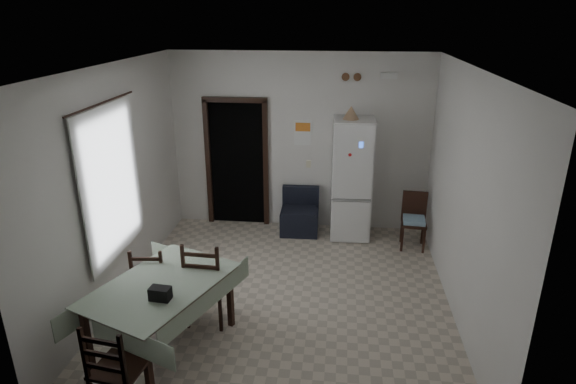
% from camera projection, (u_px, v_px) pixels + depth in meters
% --- Properties ---
extents(ground, '(4.50, 4.50, 0.00)m').
position_uv_depth(ground, '(284.00, 295.00, 6.27)').
color(ground, '#BDAF9A').
rests_on(ground, ground).
extents(ceiling, '(4.20, 4.50, 0.02)m').
position_uv_depth(ceiling, '(283.00, 67.00, 5.24)').
color(ceiling, white).
rests_on(ceiling, ground).
extents(wall_back, '(4.20, 0.02, 2.90)m').
position_uv_depth(wall_back, '(300.00, 143.00, 7.85)').
color(wall_back, silver).
rests_on(wall_back, ground).
extents(wall_front, '(4.20, 0.02, 2.90)m').
position_uv_depth(wall_front, '(249.00, 294.00, 3.66)').
color(wall_front, silver).
rests_on(wall_front, ground).
extents(wall_left, '(0.02, 4.50, 2.90)m').
position_uv_depth(wall_left, '(116.00, 185.00, 5.97)').
color(wall_left, silver).
rests_on(wall_left, ground).
extents(wall_right, '(0.02, 4.50, 2.90)m').
position_uv_depth(wall_right, '(464.00, 198.00, 5.54)').
color(wall_right, silver).
rests_on(wall_right, ground).
extents(doorway, '(1.06, 0.52, 2.22)m').
position_uv_depth(doorway, '(240.00, 160.00, 8.28)').
color(doorway, black).
rests_on(doorway, ground).
extents(window_recess, '(0.10, 1.20, 1.60)m').
position_uv_depth(window_recess, '(103.00, 182.00, 5.75)').
color(window_recess, silver).
rests_on(window_recess, ground).
extents(curtain, '(0.02, 1.45, 1.85)m').
position_uv_depth(curtain, '(112.00, 182.00, 5.74)').
color(curtain, silver).
rests_on(curtain, ground).
extents(curtain_rod, '(0.02, 1.60, 0.02)m').
position_uv_depth(curtain_rod, '(102.00, 103.00, 5.40)').
color(curtain_rod, black).
rests_on(curtain_rod, ground).
extents(calendar, '(0.28, 0.02, 0.40)m').
position_uv_depth(calendar, '(303.00, 133.00, 7.77)').
color(calendar, white).
rests_on(calendar, ground).
extents(calendar_image, '(0.24, 0.01, 0.14)m').
position_uv_depth(calendar_image, '(303.00, 127.00, 7.73)').
color(calendar_image, orange).
rests_on(calendar_image, ground).
extents(light_switch, '(0.08, 0.02, 0.12)m').
position_uv_depth(light_switch, '(309.00, 164.00, 7.94)').
color(light_switch, beige).
rests_on(light_switch, ground).
extents(vent_left, '(0.12, 0.03, 0.12)m').
position_uv_depth(vent_left, '(346.00, 77.00, 7.38)').
color(vent_left, brown).
rests_on(vent_left, ground).
extents(vent_right, '(0.12, 0.03, 0.12)m').
position_uv_depth(vent_right, '(357.00, 77.00, 7.36)').
color(vent_right, brown).
rests_on(vent_right, ground).
extents(emergency_light, '(0.25, 0.07, 0.09)m').
position_uv_depth(emergency_light, '(389.00, 76.00, 7.28)').
color(emergency_light, white).
rests_on(emergency_light, ground).
extents(fridge, '(0.65, 0.65, 1.94)m').
position_uv_depth(fridge, '(352.00, 179.00, 7.63)').
color(fridge, silver).
rests_on(fridge, ground).
extents(tan_cone, '(0.27, 0.27, 0.20)m').
position_uv_depth(tan_cone, '(351.00, 112.00, 7.23)').
color(tan_cone, '#A5805B').
rests_on(tan_cone, fridge).
extents(navy_seat, '(0.62, 0.60, 0.74)m').
position_uv_depth(navy_seat, '(300.00, 212.00, 7.93)').
color(navy_seat, black).
rests_on(navy_seat, ground).
extents(corner_chair, '(0.40, 0.40, 0.87)m').
position_uv_depth(corner_chair, '(414.00, 222.00, 7.38)').
color(corner_chair, black).
rests_on(corner_chair, ground).
extents(dining_table, '(1.51, 1.80, 0.80)m').
position_uv_depth(dining_table, '(164.00, 316.00, 5.16)').
color(dining_table, '#96A890').
rests_on(dining_table, ground).
extents(black_bag, '(0.22, 0.14, 0.13)m').
position_uv_depth(black_bag, '(160.00, 294.00, 4.72)').
color(black_bag, black).
rests_on(black_bag, dining_table).
extents(dining_chair_far_left, '(0.44, 0.44, 0.94)m').
position_uv_depth(dining_chair_far_left, '(153.00, 280.00, 5.73)').
color(dining_chair_far_left, black).
rests_on(dining_chair_far_left, ground).
extents(dining_chair_far_right, '(0.48, 0.48, 1.08)m').
position_uv_depth(dining_chair_far_right, '(208.00, 280.00, 5.59)').
color(dining_chair_far_right, black).
rests_on(dining_chair_far_right, ground).
extents(dining_chair_near_head, '(0.49, 0.49, 1.01)m').
position_uv_depth(dining_chair_near_head, '(119.00, 366.00, 4.28)').
color(dining_chair_near_head, black).
rests_on(dining_chair_near_head, ground).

